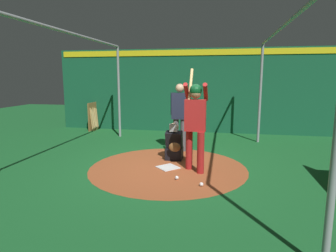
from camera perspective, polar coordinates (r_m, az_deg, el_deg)
ground_plane at (r=6.51m, az=0.00°, el=-8.27°), size 26.07×26.07×0.00m
dirt_circle at (r=6.51m, az=0.00°, el=-8.25°), size 3.50×3.50×0.01m
home_plate at (r=6.50m, az=0.00°, el=-8.17°), size 0.59×0.59×0.01m
batter at (r=6.08m, az=5.39°, el=1.50°), size 0.68×0.49×2.19m
catcher at (r=7.05m, az=1.24°, el=-3.87°), size 0.58×0.40×0.92m
umpire at (r=7.76m, az=2.32°, el=2.51°), size 0.23×0.49×1.83m
back_wall at (r=10.63m, az=4.59°, el=7.02°), size 0.22×10.07×3.01m
cage_frame at (r=6.19m, az=0.00°, el=11.00°), size 6.26×4.61×3.01m
bat_rack at (r=11.49m, az=-14.19°, el=1.82°), size 1.06×0.18×1.05m
baseball_0 at (r=5.78m, az=1.76°, el=-10.19°), size 0.07×0.07×0.07m
baseball_1 at (r=5.48m, az=6.63°, el=-11.39°), size 0.07×0.07×0.07m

